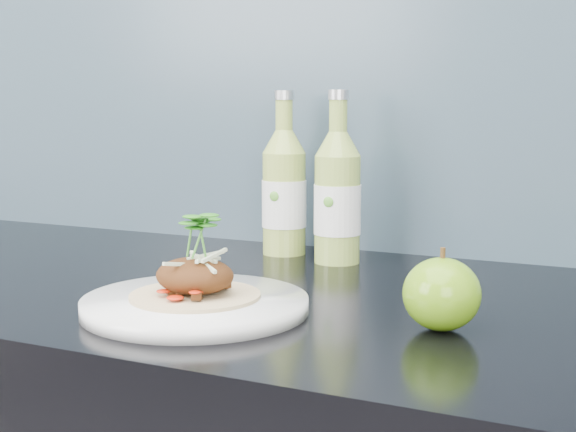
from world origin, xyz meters
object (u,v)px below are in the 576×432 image
dinner_plate (195,305)px  green_apple (442,294)px  cider_bottle_right (337,198)px  cider_bottle_left (284,193)px

dinner_plate → green_apple: (0.25, 0.05, 0.03)m
green_apple → cider_bottle_right: cider_bottle_right is taller
dinner_plate → cider_bottle_left: cider_bottle_left is taller
dinner_plate → cider_bottle_right: size_ratio=1.06×
cider_bottle_right → green_apple: bearing=-56.0°
green_apple → cider_bottle_right: (-0.22, 0.27, 0.05)m
cider_bottle_left → dinner_plate: bearing=-96.9°
dinner_plate → cider_bottle_right: (0.03, 0.31, 0.08)m
dinner_plate → cider_bottle_right: cider_bottle_right is taller
cider_bottle_left → cider_bottle_right: (0.09, -0.03, 0.00)m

